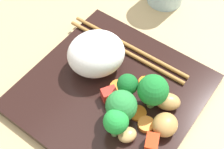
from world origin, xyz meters
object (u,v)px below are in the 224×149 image
(rice_mound, at_px, (96,54))
(broccoli_floret_2, at_px, (127,86))
(square_plate, at_px, (112,92))
(carrot_slice_4, at_px, (119,88))
(chopstick_pair, at_px, (127,48))

(rice_mound, bearing_deg, broccoli_floret_2, -101.79)
(square_plate, distance_m, carrot_slice_4, 0.02)
(broccoli_floret_2, bearing_deg, square_plate, 101.09)
(square_plate, relative_size, carrot_slice_4, 8.98)
(rice_mound, xyz_separation_m, chopstick_pair, (0.06, -0.02, -0.03))
(square_plate, height_order, chopstick_pair, chopstick_pair)
(square_plate, xyz_separation_m, chopstick_pair, (0.08, 0.03, 0.01))
(square_plate, height_order, broccoli_floret_2, broccoli_floret_2)
(broccoli_floret_2, xyz_separation_m, carrot_slice_4, (0.00, 0.02, -0.03))
(broccoli_floret_2, distance_m, carrot_slice_4, 0.03)
(rice_mound, distance_m, chopstick_pair, 0.07)
(square_plate, distance_m, broccoli_floret_2, 0.05)
(carrot_slice_4, bearing_deg, chopstick_pair, 29.07)
(rice_mound, distance_m, broccoli_floret_2, 0.08)
(square_plate, distance_m, chopstick_pair, 0.09)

